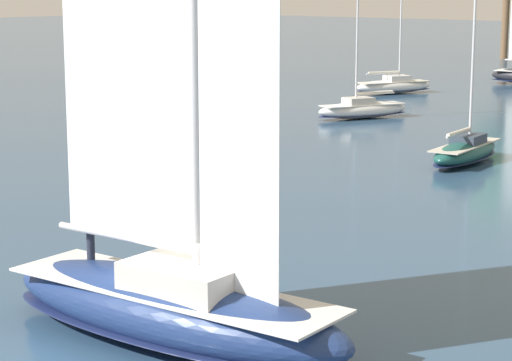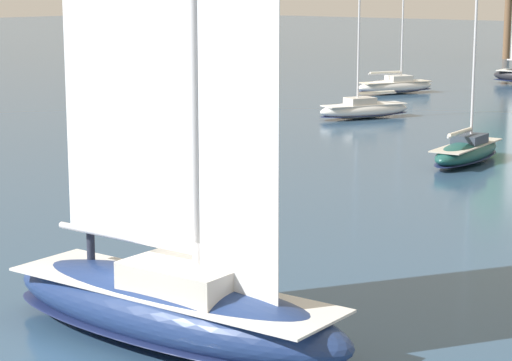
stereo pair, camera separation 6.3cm
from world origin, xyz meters
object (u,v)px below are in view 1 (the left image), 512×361
object	(u,v)px
sailboat_moored_far_slip	(362,109)
sailboat_moored_outer_mooring	(394,85)
sailboat_main	(172,299)
sailboat_moored_near_marina	(465,150)

from	to	relation	value
sailboat_moored_far_slip	sailboat_moored_outer_mooring	size ratio (longest dim) A/B	0.96
sailboat_main	sailboat_moored_outer_mooring	size ratio (longest dim) A/B	1.48
sailboat_moored_outer_mooring	sailboat_moored_far_slip	bearing A→B (deg)	-65.08
sailboat_main	sailboat_moored_far_slip	world-z (taller)	sailboat_main
sailboat_moored_near_marina	sailboat_main	bearing A→B (deg)	-76.09
sailboat_moored_far_slip	sailboat_moored_outer_mooring	bearing A→B (deg)	114.92
sailboat_main	sailboat_moored_far_slip	distance (m)	40.35
sailboat_moored_near_marina	sailboat_moored_outer_mooring	world-z (taller)	sailboat_moored_outer_mooring
sailboat_main	sailboat_moored_near_marina	size ratio (longest dim) A/B	1.55
sailboat_moored_near_marina	sailboat_moored_far_slip	bearing A→B (deg)	141.14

